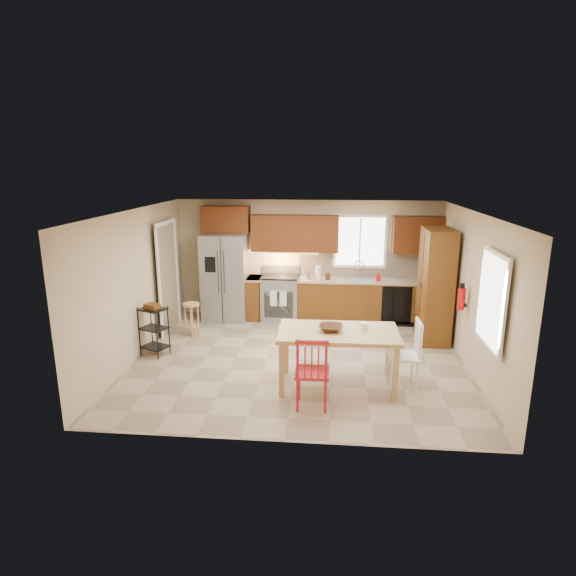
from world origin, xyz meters
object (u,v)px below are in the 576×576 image
(table_bowl, at_px, (331,331))
(utility_cart, at_px, (154,331))
(refrigerator, at_px, (225,277))
(chair_red, at_px, (312,371))
(soap_bottle, at_px, (378,276))
(pantry, at_px, (435,286))
(range_stove, at_px, (280,298))
(dining_table, at_px, (338,359))
(bar_stool, at_px, (192,320))
(chair_white, at_px, (403,355))
(fire_extinguisher, at_px, (461,299))
(table_jar, at_px, (364,327))

(table_bowl, bearing_deg, utility_cart, 162.89)
(refrigerator, height_order, chair_red, refrigerator)
(soap_bottle, bearing_deg, pantry, -43.45)
(soap_bottle, distance_m, utility_cart, 4.53)
(range_stove, height_order, pantry, pantry)
(soap_bottle, xyz_separation_m, dining_table, (-0.84, -3.02, -0.57))
(table_bowl, bearing_deg, dining_table, 0.00)
(range_stove, height_order, dining_table, range_stove)
(soap_bottle, relative_size, utility_cart, 0.22)
(refrigerator, bearing_deg, range_stove, 2.99)
(pantry, distance_m, table_bowl, 2.85)
(dining_table, height_order, utility_cart, utility_cart)
(soap_bottle, xyz_separation_m, pantry, (0.95, -0.90, 0.05))
(dining_table, distance_m, bar_stool, 3.37)
(refrigerator, relative_size, range_stove, 1.98)
(chair_red, height_order, table_bowl, chair_red)
(soap_bottle, bearing_deg, chair_white, -87.86)
(table_bowl, bearing_deg, soap_bottle, 72.59)
(range_stove, bearing_deg, dining_table, -69.03)
(chair_red, xyz_separation_m, table_bowl, (0.24, 0.65, 0.35))
(chair_white, bearing_deg, refrigerator, 46.92)
(range_stove, distance_m, table_bowl, 3.32)
(dining_table, distance_m, table_bowl, 0.45)
(pantry, height_order, chair_white, pantry)
(refrigerator, bearing_deg, pantry, -12.62)
(pantry, xyz_separation_m, fire_extinguisher, (0.20, -1.05, 0.05))
(soap_bottle, relative_size, chair_red, 0.19)
(pantry, bearing_deg, chair_red, -127.64)
(refrigerator, xyz_separation_m, dining_table, (2.34, -3.05, -0.48))
(soap_bottle, bearing_deg, chair_red, -107.93)
(refrigerator, bearing_deg, table_jar, -47.19)
(refrigerator, distance_m, range_stove, 1.24)
(refrigerator, bearing_deg, chair_red, -61.70)
(soap_bottle, distance_m, dining_table, 3.19)
(dining_table, height_order, chair_white, chair_white)
(refrigerator, relative_size, utility_cart, 2.09)
(table_bowl, bearing_deg, pantry, 48.21)
(pantry, xyz_separation_m, bar_stool, (-4.56, -0.20, -0.73))
(refrigerator, xyz_separation_m, chair_red, (1.99, -3.70, -0.40))
(pantry, xyz_separation_m, dining_table, (-1.79, -2.12, -0.62))
(range_stove, xyz_separation_m, pantry, (2.98, -0.99, 0.59))
(pantry, height_order, table_bowl, pantry)
(pantry, relative_size, chair_red, 2.05)
(dining_table, bearing_deg, chair_white, 2.27)
(dining_table, bearing_deg, utility_cart, 162.72)
(refrigerator, height_order, chair_white, refrigerator)
(chair_red, bearing_deg, refrigerator, 117.56)
(soap_bottle, relative_size, bar_stool, 0.29)
(dining_table, xyz_separation_m, table_bowl, (-0.11, 0.00, 0.44))
(dining_table, xyz_separation_m, utility_cart, (-3.14, 0.93, 0.01))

